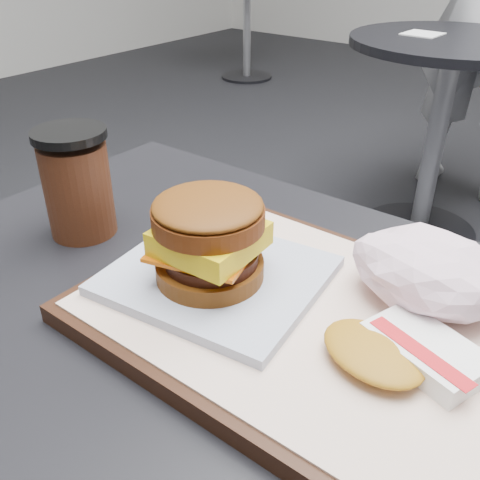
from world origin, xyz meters
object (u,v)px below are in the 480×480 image
object	(u,v)px
hash_brown	(402,351)
coffee_cup	(77,185)
customer_table	(227,467)
neighbor_table	(444,97)
serving_tray	(302,317)
crumpled_wrapper	(431,271)
breakfast_sandwich	(212,248)

from	to	relation	value
hash_brown	coffee_cup	size ratio (longest dim) A/B	1.05
customer_table	neighbor_table	xyz separation A→B (m)	(-0.35, 1.65, -0.03)
serving_tray	crumpled_wrapper	distance (m)	0.12
customer_table	neighbor_table	world-z (taller)	customer_table
breakfast_sandwich	crumpled_wrapper	xyz separation A→B (m)	(0.17, 0.10, -0.01)
hash_brown	coffee_cup	world-z (taller)	coffee_cup
serving_tray	neighbor_table	bearing A→B (deg)	103.99
serving_tray	customer_table	bearing A→B (deg)	-133.39
serving_tray	hash_brown	bearing A→B (deg)	-5.99
breakfast_sandwich	coffee_cup	bearing A→B (deg)	177.37
coffee_cup	customer_table	bearing A→B (deg)	-9.35
customer_table	breakfast_sandwich	distance (m)	0.25
crumpled_wrapper	neighbor_table	distance (m)	1.62
serving_tray	breakfast_sandwich	world-z (taller)	breakfast_sandwich
customer_table	coffee_cup	size ratio (longest dim) A/B	6.43
serving_tray	hash_brown	xyz separation A→B (m)	(0.09, -0.01, 0.02)
customer_table	crumpled_wrapper	bearing A→B (deg)	45.30
hash_brown	neighbor_table	distance (m)	1.70
customer_table	hash_brown	bearing A→B (deg)	16.04
hash_brown	coffee_cup	distance (m)	0.39
serving_tray	coffee_cup	world-z (taller)	coffee_cup
breakfast_sandwich	crumpled_wrapper	world-z (taller)	breakfast_sandwich
breakfast_sandwich	hash_brown	world-z (taller)	breakfast_sandwich
customer_table	crumpled_wrapper	distance (m)	0.30
customer_table	coffee_cup	distance (m)	0.35
breakfast_sandwich	coffee_cup	size ratio (longest dim) A/B	1.69
customer_table	serving_tray	world-z (taller)	serving_tray
serving_tray	coffee_cup	bearing A→B (deg)	-177.92
breakfast_sandwich	neighbor_table	world-z (taller)	breakfast_sandwich
serving_tray	coffee_cup	size ratio (longest dim) A/B	3.06
serving_tray	hash_brown	world-z (taller)	hash_brown
crumpled_wrapper	neighbor_table	bearing A→B (deg)	107.46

